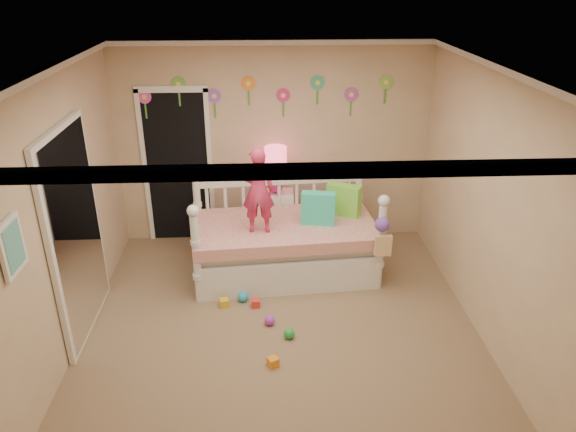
{
  "coord_description": "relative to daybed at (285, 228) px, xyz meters",
  "views": [
    {
      "loc": [
        -0.15,
        -4.42,
        3.37
      ],
      "look_at": [
        0.1,
        0.6,
        1.05
      ],
      "focal_mm": 33.54,
      "sensor_mm": 36.0,
      "label": 1
    }
  ],
  "objects": [
    {
      "name": "floor",
      "position": [
        -0.09,
        -1.27,
        -0.59
      ],
      "size": [
        4.0,
        4.5,
        0.01
      ],
      "primitive_type": "cube",
      "color": "#7F684C",
      "rests_on": "ground"
    },
    {
      "name": "ceiling",
      "position": [
        -0.09,
        -1.27,
        2.01
      ],
      "size": [
        4.0,
        4.5,
        0.01
      ],
      "primitive_type": "cube",
      "color": "white",
      "rests_on": "floor"
    },
    {
      "name": "back_wall",
      "position": [
        -0.09,
        0.98,
        0.71
      ],
      "size": [
        4.0,
        0.01,
        2.6
      ],
      "primitive_type": "cube",
      "color": "tan",
      "rests_on": "floor"
    },
    {
      "name": "left_wall",
      "position": [
        -2.09,
        -1.27,
        0.71
      ],
      "size": [
        0.01,
        4.5,
        2.6
      ],
      "primitive_type": "cube",
      "color": "tan",
      "rests_on": "floor"
    },
    {
      "name": "right_wall",
      "position": [
        1.91,
        -1.27,
        0.71
      ],
      "size": [
        0.01,
        4.5,
        2.6
      ],
      "primitive_type": "cube",
      "color": "tan",
      "rests_on": "floor"
    },
    {
      "name": "crown_molding",
      "position": [
        -0.09,
        -1.27,
        1.98
      ],
      "size": [
        4.0,
        4.5,
        0.06
      ],
      "primitive_type": null,
      "color": "white",
      "rests_on": "ceiling"
    },
    {
      "name": "daybed",
      "position": [
        0.0,
        0.0,
        0.0
      ],
      "size": [
        2.24,
        1.33,
        1.17
      ],
      "primitive_type": null,
      "rotation": [
        0.0,
        0.0,
        0.08
      ],
      "color": "white",
      "rests_on": "floor"
    },
    {
      "name": "pillow_turquoise",
      "position": [
        0.39,
        -0.04,
        0.26
      ],
      "size": [
        0.41,
        0.2,
        0.39
      ],
      "primitive_type": "cube",
      "rotation": [
        0.0,
        0.0,
        -0.17
      ],
      "color": "#2AD4AC",
      "rests_on": "daybed"
    },
    {
      "name": "pillow_lime",
      "position": [
        0.72,
        0.21,
        0.26
      ],
      "size": [
        0.42,
        0.33,
        0.38
      ],
      "primitive_type": "cube",
      "rotation": [
        0.0,
        0.0,
        -0.52
      ],
      "color": "#7FE445",
      "rests_on": "daybed"
    },
    {
      "name": "child",
      "position": [
        -0.3,
        -0.2,
        0.56
      ],
      "size": [
        0.37,
        0.24,
        0.99
      ],
      "primitive_type": "imported",
      "rotation": [
        0.0,
        0.0,
        3.12
      ],
      "color": "#D4305D",
      "rests_on": "daybed"
    },
    {
      "name": "nightstand",
      "position": [
        -0.08,
        0.72,
        -0.21
      ],
      "size": [
        0.45,
        0.35,
        0.74
      ],
      "primitive_type": "cube",
      "rotation": [
        0.0,
        0.0,
        -0.02
      ],
      "color": "white",
      "rests_on": "floor"
    },
    {
      "name": "table_lamp",
      "position": [
        -0.08,
        0.72,
        0.56
      ],
      "size": [
        0.28,
        0.28,
        0.61
      ],
      "color": "#F6209A",
      "rests_on": "nightstand"
    },
    {
      "name": "closet_doorway",
      "position": [
        -1.34,
        0.96,
        0.45
      ],
      "size": [
        0.9,
        0.04,
        2.07
      ],
      "primitive_type": "cube",
      "color": "black",
      "rests_on": "back_wall"
    },
    {
      "name": "flower_decals",
      "position": [
        -0.18,
        0.97,
        1.35
      ],
      "size": [
        3.4,
        0.02,
        0.5
      ],
      "primitive_type": null,
      "color": "#B2668C",
      "rests_on": "back_wall"
    },
    {
      "name": "mirror_closet",
      "position": [
        -2.05,
        -0.97,
        0.46
      ],
      "size": [
        0.07,
        1.3,
        2.1
      ],
      "primitive_type": "cube",
      "color": "white",
      "rests_on": "left_wall"
    },
    {
      "name": "wall_picture",
      "position": [
        -2.06,
        -2.17,
        0.96
      ],
      "size": [
        0.05,
        0.34,
        0.42
      ],
      "primitive_type": "cube",
      "color": "white",
      "rests_on": "left_wall"
    },
    {
      "name": "hanging_bag",
      "position": [
        1.03,
        -0.56,
        0.13
      ],
      "size": [
        0.2,
        0.16,
        0.36
      ],
      "primitive_type": null,
      "color": "beige",
      "rests_on": "daybed"
    },
    {
      "name": "toy_scatter",
      "position": [
        -0.32,
        -1.24,
        -0.53
      ],
      "size": [
        1.13,
        1.47,
        0.11
      ],
      "primitive_type": null,
      "rotation": [
        0.0,
        0.0,
        -0.29
      ],
      "color": "#996666",
      "rests_on": "floor"
    }
  ]
}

